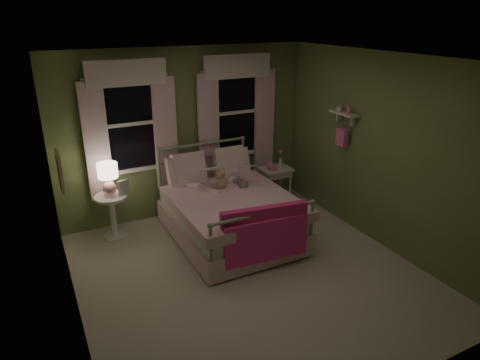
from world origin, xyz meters
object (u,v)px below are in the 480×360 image
table_lamp (108,175)px  nightstand_left (112,211)px  teddy_bear (221,180)px  child_right (233,165)px  bed (229,212)px  nightstand_right (276,174)px  child_left (198,167)px

table_lamp → nightstand_left: bearing=90.0°
teddy_bear → table_lamp: (-1.49, 0.47, 0.16)m
child_right → table_lamp: child_right is taller
bed → child_right: size_ratio=2.92×
bed → nightstand_left: bed is taller
teddy_bear → nightstand_left: size_ratio=0.48×
bed → table_lamp: (-1.49, 0.73, 0.57)m
child_right → teddy_bear: (-0.28, -0.16, -0.13)m
bed → table_lamp: size_ratio=4.48×
nightstand_left → nightstand_right: (2.66, -0.08, 0.13)m
teddy_bear → child_right: bearing=29.5°
child_left → nightstand_right: (1.45, 0.23, -0.43)m
table_lamp → nightstand_right: 2.69m
child_right → table_lamp: 1.80m
child_right → nightstand_right: 0.99m
child_left → nightstand_right: size_ratio=1.28×
child_right → nightstand_right: child_right is taller
nightstand_left → table_lamp: bearing=-90.0°
child_left → nightstand_right: child_left is taller
nightstand_left → child_left: bearing=-14.4°
bed → child_right: (0.28, 0.42, 0.53)m
bed → nightstand_right: bearing=29.0°
teddy_bear → nightstand_left: (-1.49, 0.47, -0.37)m
nightstand_left → table_lamp: (0.00, -0.00, 0.54)m
child_left → nightstand_left: (-1.21, 0.31, -0.56)m
bed → child_left: child_left is taller
nightstand_left → nightstand_right: size_ratio=1.02×
bed → teddy_bear: (0.00, 0.26, 0.41)m
table_lamp → nightstand_right: table_lamp is taller
child_right → teddy_bear: child_right is taller
child_right → table_lamp: (-1.77, 0.31, 0.04)m
child_left → bed: bearing=100.6°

